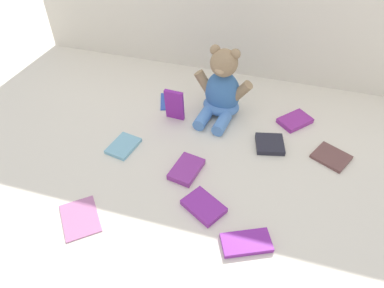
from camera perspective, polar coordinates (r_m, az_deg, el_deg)
The scene contains 12 objects.
ground_plane at distance 1.25m, azimuth 0.80°, elevation -0.20°, with size 3.20×3.20×0.00m, color silver.
teddy_bear at distance 1.33m, azimuth 4.70°, elevation 8.31°, with size 0.22×0.21×0.27m.
book_case_0 at distance 1.38m, azimuth 15.88°, elevation 3.55°, with size 0.08×0.11×0.02m, color #942C93.
book_case_1 at distance 1.26m, azimuth -10.74°, elevation -0.31°, with size 0.08×0.11×0.01m, color #77B5CD.
book_case_2 at distance 1.16m, azimuth -1.01°, elevation -3.96°, with size 0.08×0.12×0.02m, color #8D3192.
book_case_3 at distance 1.01m, azimuth 8.53°, elevation -15.10°, with size 0.07×0.13×0.01m, color purple.
book_case_4 at distance 1.27m, azimuth 12.14°, elevation -0.00°, with size 0.09×0.10×0.02m, color #252430.
book_case_5 at distance 1.06m, azimuth 1.84°, elevation -9.75°, with size 0.08×0.12×0.02m, color purple.
book_case_6 at distance 1.44m, azimuth -3.48°, elevation 6.79°, with size 0.07×0.11×0.01m, color #3051B9.
book_case_7 at distance 1.32m, azimuth -2.77°, elevation 6.15°, with size 0.07×0.01×0.13m, color purple.
book_case_8 at distance 1.29m, azimuth 21.05°, elevation -1.90°, with size 0.09×0.11×0.01m, color brown.
book_case_9 at distance 1.09m, azimuth -17.20°, elevation -11.03°, with size 0.10×0.13×0.01m, color #B36899.
Camera 1 is at (0.24, -0.87, 0.86)m, focal length 33.91 mm.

